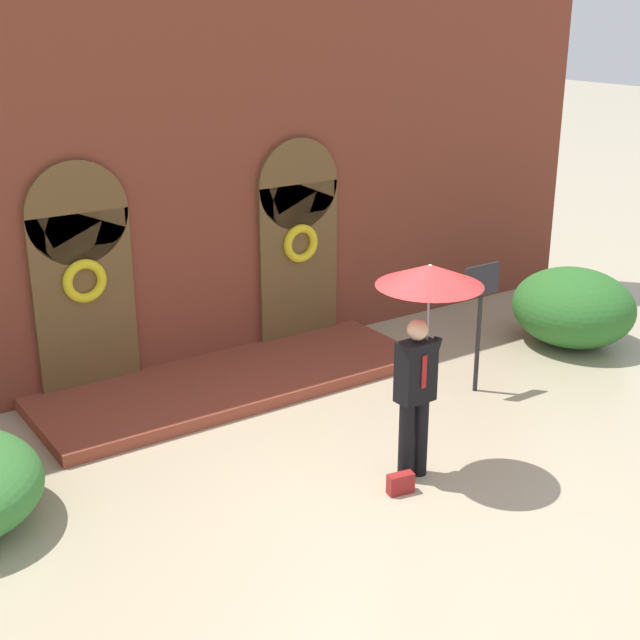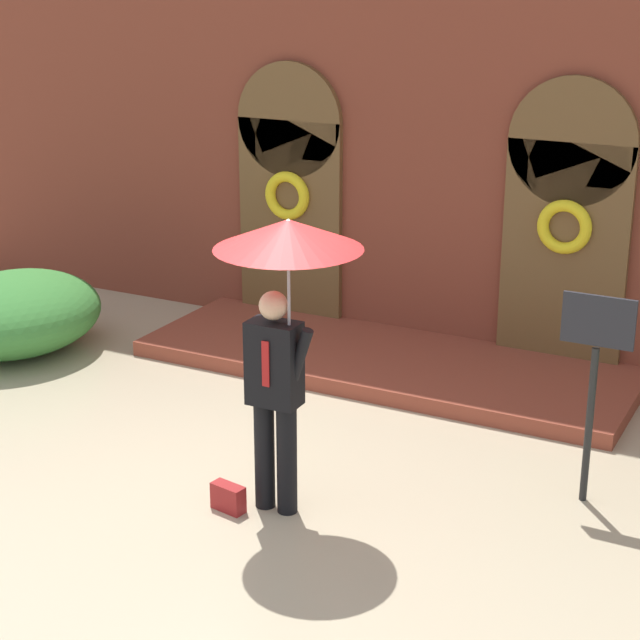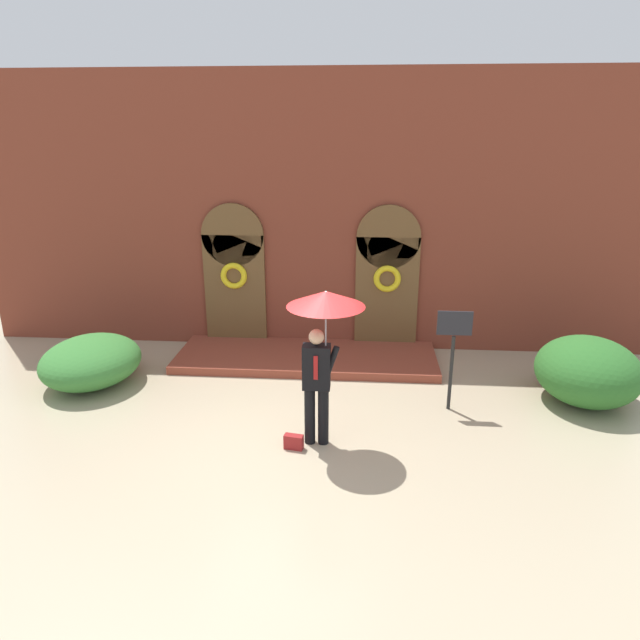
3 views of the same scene
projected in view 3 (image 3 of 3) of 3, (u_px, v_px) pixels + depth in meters
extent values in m
plane|color=tan|center=(286.00, 438.00, 8.67)|extent=(80.00, 80.00, 0.00)
cube|color=brown|center=(311.00, 214.00, 11.76)|extent=(14.00, 0.50, 5.60)
cube|color=brown|center=(235.00, 291.00, 12.11)|extent=(1.30, 0.08, 2.40)
cylinder|color=brown|center=(233.00, 235.00, 11.73)|extent=(1.30, 0.08, 1.30)
cube|color=brown|center=(386.00, 294.00, 11.87)|extent=(1.30, 0.08, 2.40)
cylinder|color=brown|center=(389.00, 237.00, 11.49)|extent=(1.30, 0.08, 1.30)
torus|color=yellow|center=(234.00, 276.00, 11.93)|extent=(0.56, 0.12, 0.56)
torus|color=yellow|center=(387.00, 279.00, 11.69)|extent=(0.56, 0.12, 0.56)
cube|color=brown|center=(306.00, 357.00, 11.53)|extent=(5.20, 1.80, 0.16)
cylinder|color=black|center=(310.00, 415.00, 8.42)|extent=(0.16, 0.16, 0.90)
cylinder|color=black|center=(323.00, 416.00, 8.40)|extent=(0.16, 0.16, 0.90)
cube|color=black|center=(316.00, 367.00, 8.16)|extent=(0.40, 0.25, 0.66)
cube|color=#A51919|center=(316.00, 368.00, 8.03)|extent=(0.06, 0.01, 0.36)
sphere|color=tan|center=(316.00, 337.00, 8.02)|extent=(0.22, 0.22, 0.22)
cylinder|color=black|center=(332.00, 361.00, 8.11)|extent=(0.22, 0.09, 0.46)
cylinder|color=gray|center=(326.00, 340.00, 8.02)|extent=(0.02, 0.02, 0.98)
cone|color=red|center=(326.00, 299.00, 7.83)|extent=(1.10, 1.10, 0.22)
cone|color=white|center=(326.00, 298.00, 7.82)|extent=(0.61, 0.61, 0.20)
cube|color=maroon|center=(294.00, 442.00, 8.35)|extent=(0.30, 0.17, 0.22)
cylinder|color=black|center=(451.00, 373.00, 9.38)|extent=(0.06, 0.06, 1.30)
cube|color=#232328|center=(455.00, 323.00, 9.11)|extent=(0.56, 0.03, 0.40)
ellipsoid|color=#387A33|center=(91.00, 361.00, 10.44)|extent=(1.74, 1.99, 0.86)
ellipsoid|color=#2D6B28|center=(588.00, 371.00, 9.67)|extent=(1.71, 1.84, 1.14)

